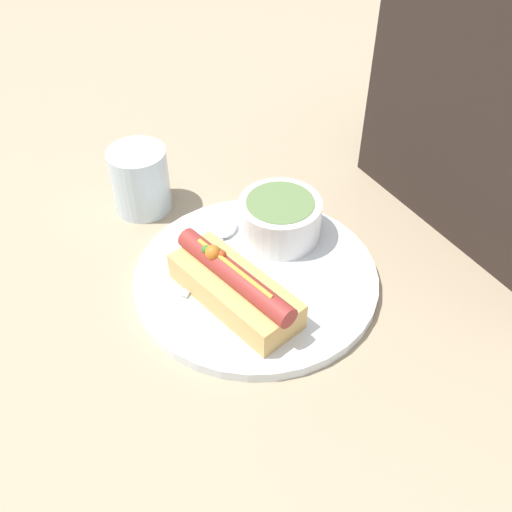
% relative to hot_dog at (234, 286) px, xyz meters
% --- Properties ---
extents(ground_plane, '(4.00, 4.00, 0.00)m').
position_rel_hot_dog_xyz_m(ground_plane, '(-0.02, 0.04, -0.04)').
color(ground_plane, tan).
extents(dinner_plate, '(0.29, 0.29, 0.01)m').
position_rel_hot_dog_xyz_m(dinner_plate, '(-0.02, 0.04, -0.03)').
color(dinner_plate, white).
rests_on(dinner_plate, ground_plane).
extents(hot_dog, '(0.17, 0.10, 0.06)m').
position_rel_hot_dog_xyz_m(hot_dog, '(0.00, 0.00, 0.00)').
color(hot_dog, '#DBAD60').
rests_on(hot_dog, dinner_plate).
extents(soup_bowl, '(0.10, 0.10, 0.05)m').
position_rel_hot_dog_xyz_m(soup_bowl, '(-0.07, 0.10, 0.00)').
color(soup_bowl, white).
rests_on(soup_bowl, dinner_plate).
extents(spoon, '(0.10, 0.12, 0.01)m').
position_rel_hot_dog_xyz_m(spoon, '(-0.10, 0.03, -0.02)').
color(spoon, '#B7B7BC').
rests_on(spoon, dinner_plate).
extents(drinking_glass, '(0.08, 0.08, 0.09)m').
position_rel_hot_dog_xyz_m(drinking_glass, '(-0.23, -0.02, 0.01)').
color(drinking_glass, silver).
rests_on(drinking_glass, ground_plane).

